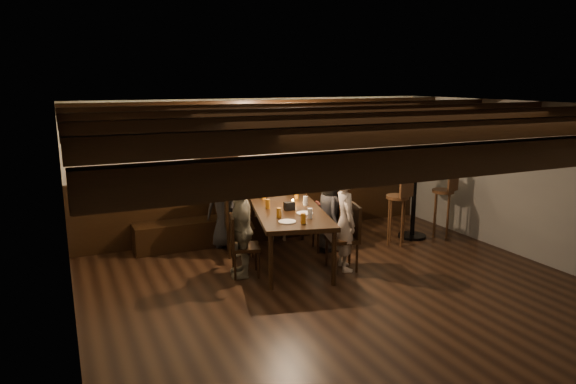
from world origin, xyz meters
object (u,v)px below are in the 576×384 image
chair_left_far (244,257)px  person_bench_right (331,206)px  bar_stool_left (397,219)px  bar_stool_right (442,212)px  chair_right_near (327,233)px  chair_left_near (238,237)px  person_left_far (241,229)px  person_bench_left (225,210)px  person_bench_centre (277,207)px  person_left_near (236,211)px  high_top_table (414,194)px  chair_right_far (343,249)px  person_right_far (346,222)px  dining_table (289,214)px

chair_left_far → person_bench_right: (1.90, 0.92, 0.34)m
bar_stool_left → person_bench_right: bearing=129.0°
bar_stool_right → bar_stool_left: bearing=162.6°
bar_stool_left → chair_right_near: bearing=152.7°
person_bench_right → bar_stool_left: (0.90, -0.64, -0.17)m
chair_left_near → person_left_far: 0.98m
chair_left_near → person_bench_left: person_bench_left is taller
person_bench_centre → person_left_near: person_left_near is taller
chair_left_near → chair_right_near: chair_left_near is taller
chair_left_far → high_top_table: bearing=112.3°
chair_right_near → person_bench_left: (-1.46, 0.83, 0.33)m
chair_right_near → bar_stool_left: 1.22m
chair_right_far → chair_left_near: bearing=58.0°
chair_right_near → high_top_table: high_top_table is taller
chair_left_far → person_left_near: size_ratio=0.61×
person_bench_left → high_top_table: 3.27m
chair_right_far → person_right_far: (0.03, -0.01, 0.42)m
person_left_far → chair_right_near: bearing=121.5°
high_top_table → bar_stool_left: size_ratio=0.99×
chair_right_far → high_top_table: 2.13m
chair_right_near → bar_stool_left: bearing=-87.9°
person_bench_left → person_left_far: size_ratio=0.90×
chair_right_far → person_left_near: 1.78m
chair_right_far → person_bench_left: person_bench_left is taller
person_bench_left → person_bench_centre: person_bench_left is taller
person_bench_left → bar_stool_right: size_ratio=1.04×
bar_stool_left → bar_stool_right: (1.00, 0.05, 0.00)m
chair_left_far → bar_stool_left: bearing=109.7°
chair_left_near → person_bench_centre: bearing=129.8°
chair_left_far → person_right_far: size_ratio=0.62×
person_right_far → dining_table: bearing=59.0°
chair_right_near → person_right_far: (-0.19, -0.88, 0.43)m
person_left_near → bar_stool_left: 2.69m
person_right_far → person_bench_left: bearing=50.7°
chair_left_near → person_bench_right: 1.71m
person_bench_centre → high_top_table: (2.23, -0.80, 0.18)m
dining_table → person_left_near: 0.88m
chair_right_far → person_left_near: bearing=58.5°
chair_left_near → person_bench_right: person_bench_right is taller
person_bench_left → bar_stool_right: 3.79m
chair_right_near → person_left_far: (-1.64, -0.52, 0.40)m
person_bench_right → person_left_near: (-1.71, -0.04, 0.10)m
chair_left_near → bar_stool_right: bar_stool_right is taller
chair_right_near → bar_stool_right: (2.18, -0.20, 0.16)m
person_right_far → person_bench_right: bearing=-6.3°
chair_right_near → person_bench_right: 0.59m
chair_left_near → person_bench_centre: person_bench_centre is taller
person_bench_right → person_right_far: bearing=83.7°
bar_stool_right → person_bench_centre: bearing=140.5°
chair_left_far → high_top_table: (3.29, 0.49, 0.50)m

